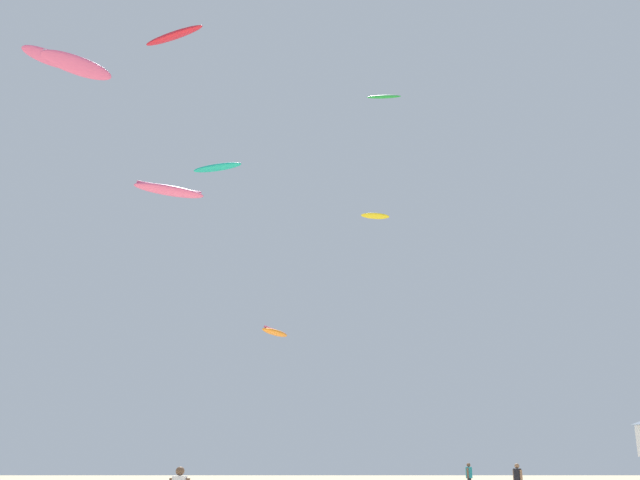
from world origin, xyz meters
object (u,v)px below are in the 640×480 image
(person_midground, at_px, (518,479))
(kite_aloft_5, at_px, (275,332))
(kite_aloft_6, at_px, (50,58))
(kite_aloft_4, at_px, (170,190))
(person_left, at_px, (470,475))
(kite_aloft_3, at_px, (174,36))
(kite_aloft_1, at_px, (218,167))
(kite_aloft_7, at_px, (376,216))
(kite_aloft_2, at_px, (77,65))
(kite_aloft_0, at_px, (384,97))

(person_midground, height_order, kite_aloft_5, kite_aloft_5)
(kite_aloft_6, bearing_deg, kite_aloft_5, 13.16)
(kite_aloft_4, distance_m, kite_aloft_5, 12.87)
(person_left, relative_size, kite_aloft_3, 0.40)
(kite_aloft_5, bearing_deg, kite_aloft_3, -112.17)
(person_midground, height_order, kite_aloft_3, kite_aloft_3)
(kite_aloft_1, height_order, kite_aloft_7, kite_aloft_1)
(kite_aloft_2, xyz_separation_m, kite_aloft_3, (6.24, -2.93, 0.08))
(kite_aloft_1, bearing_deg, kite_aloft_3, -91.30)
(person_midground, xyz_separation_m, kite_aloft_2, (-23.13, 3.09, 22.86))
(person_midground, xyz_separation_m, kite_aloft_6, (-27.32, 8.89, 26.89))
(kite_aloft_7, bearing_deg, kite_aloft_0, -91.92)
(kite_aloft_0, height_order, kite_aloft_7, kite_aloft_0)
(kite_aloft_1, bearing_deg, person_left, -27.07)
(kite_aloft_0, xyz_separation_m, kite_aloft_1, (-11.56, 9.66, -0.64))
(kite_aloft_6, distance_m, kite_aloft_7, 26.47)
(kite_aloft_7, bearing_deg, kite_aloft_1, -158.55)
(person_midground, relative_size, kite_aloft_6, 0.47)
(person_left, height_order, kite_aloft_1, kite_aloft_1)
(kite_aloft_4, relative_size, kite_aloft_5, 1.16)
(kite_aloft_4, distance_m, kite_aloft_6, 17.12)
(person_left, distance_m, kite_aloft_2, 32.26)
(person_left, relative_size, kite_aloft_4, 0.40)
(kite_aloft_2, height_order, kite_aloft_3, kite_aloft_3)
(person_midground, relative_size, kite_aloft_7, 0.67)
(kite_aloft_0, bearing_deg, kite_aloft_5, 134.52)
(kite_aloft_3, xyz_separation_m, kite_aloft_5, (5.03, 12.34, -14.23))
(kite_aloft_0, bearing_deg, kite_aloft_2, -172.39)
(person_midground, xyz_separation_m, kite_aloft_5, (-11.85, 12.50, 8.71))
(person_midground, height_order, kite_aloft_2, kite_aloft_2)
(kite_aloft_0, xyz_separation_m, kite_aloft_3, (-11.90, -5.36, 0.83))
(person_midground, bearing_deg, kite_aloft_4, 141.06)
(kite_aloft_7, bearing_deg, person_left, -73.73)
(person_midground, xyz_separation_m, kite_aloft_1, (-16.54, 15.18, 21.47))
(kite_aloft_3, height_order, kite_aloft_5, kite_aloft_3)
(kite_aloft_5, bearing_deg, kite_aloft_7, 45.20)
(kite_aloft_0, relative_size, kite_aloft_6, 0.62)
(kite_aloft_4, bearing_deg, kite_aloft_2, 173.77)
(kite_aloft_2, relative_size, kite_aloft_5, 1.19)
(person_midground, bearing_deg, kite_aloft_0, 101.23)
(kite_aloft_4, bearing_deg, kite_aloft_0, 14.30)
(kite_aloft_5, bearing_deg, kite_aloft_1, 150.29)
(person_left, xyz_separation_m, kite_aloft_5, (-11.09, 5.39, 8.75))
(kite_aloft_2, xyz_separation_m, kite_aloft_7, (18.63, 16.82, -3.59))
(person_left, distance_m, kite_aloft_5, 15.12)
(kite_aloft_7, bearing_deg, kite_aloft_2, -137.92)
(kite_aloft_1, distance_m, kite_aloft_2, 13.84)
(person_midground, bearing_deg, kite_aloft_3, 148.62)
(kite_aloft_7, bearing_deg, kite_aloft_6, -154.22)
(kite_aloft_5, bearing_deg, kite_aloft_4, -117.43)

